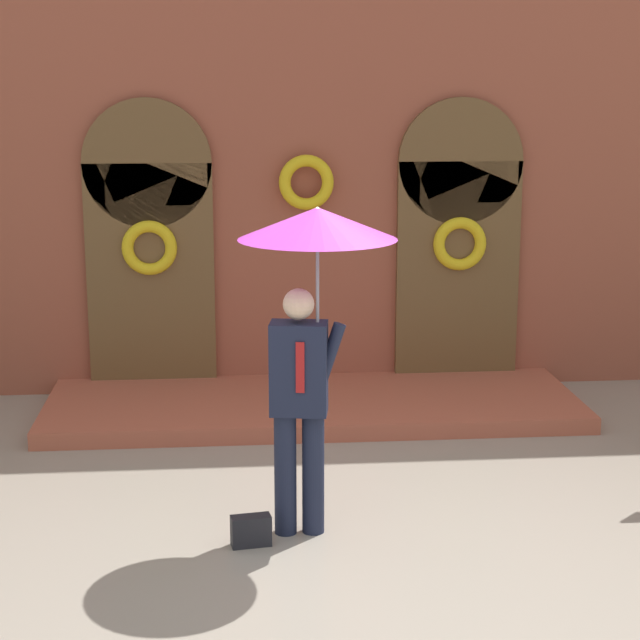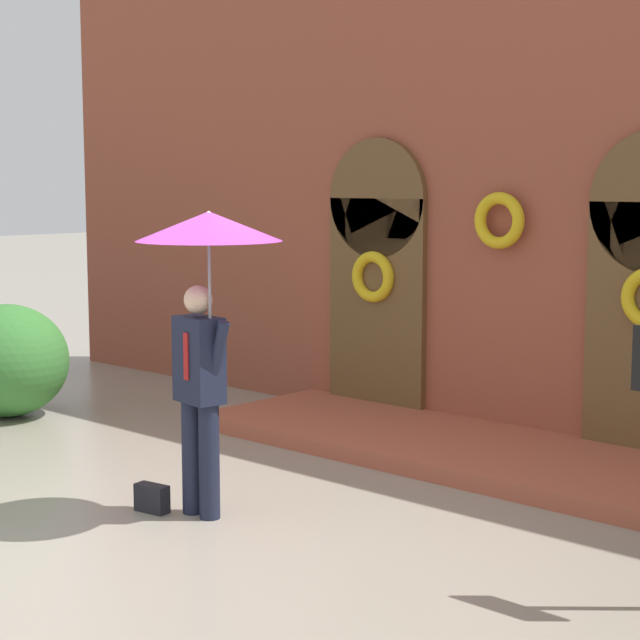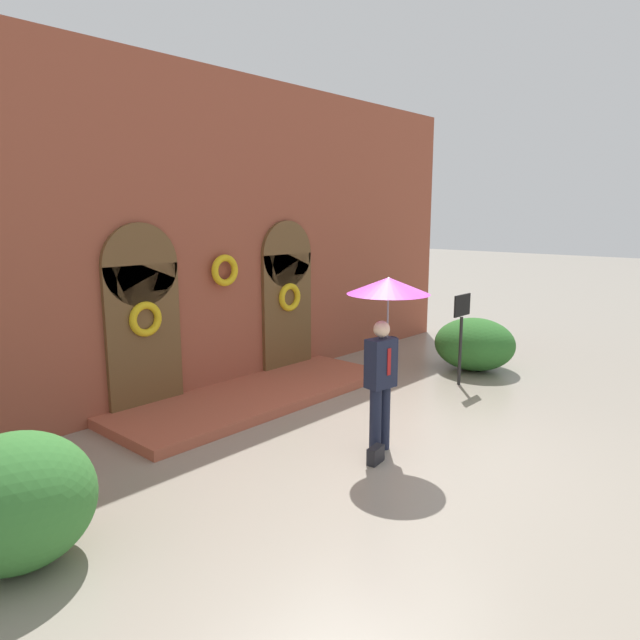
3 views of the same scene
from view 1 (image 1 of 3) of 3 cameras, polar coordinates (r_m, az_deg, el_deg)
name	(u,v)px [view 1 (image 1 of 3)]	position (r m, az deg, el deg)	size (l,w,h in m)	color
ground_plane	(348,543)	(7.74, 1.49, -11.79)	(80.00, 80.00, 0.00)	gray
building_facade	(304,133)	(11.20, -0.86, 9.93)	(14.00, 2.30, 5.60)	brown
person_with_umbrella	(313,272)	(7.35, -0.39, 2.56)	(1.10, 1.10, 2.36)	#191E33
handbag	(251,531)	(7.66, -3.70, -11.15)	(0.28, 0.12, 0.22)	black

